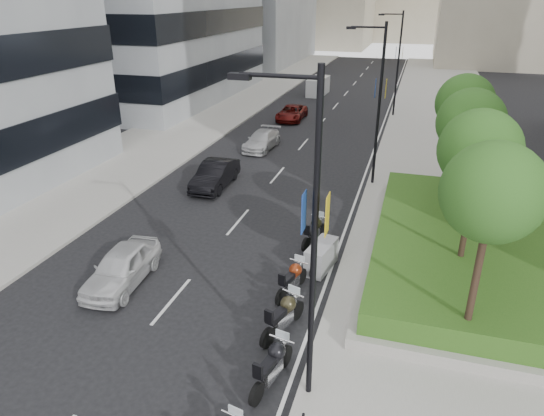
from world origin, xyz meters
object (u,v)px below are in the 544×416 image
at_px(lamp_post_1, 377,98).
at_px(motorcycle_6, 314,231).
at_px(lamp_post_2, 397,59).
at_px(car_b, 215,175).
at_px(motorcycle_4, 292,279).
at_px(car_d, 292,113).
at_px(car_a, 122,267).
at_px(car_c, 262,140).
at_px(delivery_van, 318,87).
at_px(motorcycle_5, 321,257).
at_px(motorcycle_2, 273,365).
at_px(motorcycle_3, 284,315).
at_px(lamp_post_0, 308,233).

distance_m(lamp_post_1, motorcycle_6, 9.39).
bearing_deg(lamp_post_2, car_b, -112.20).
distance_m(motorcycle_4, car_d, 27.21).
relative_size(car_a, car_c, 0.96).
relative_size(motorcycle_6, delivery_van, 0.50).
distance_m(motorcycle_5, car_b, 10.60).
bearing_deg(car_c, motorcycle_6, -61.01).
distance_m(motorcycle_6, car_b, 8.65).
bearing_deg(motorcycle_2, motorcycle_3, 19.64).
xyz_separation_m(lamp_post_1, motorcycle_3, (-1.25, -14.52, -4.41)).
height_order(motorcycle_4, delivery_van, delivery_van).
relative_size(lamp_post_0, car_b, 2.00).
distance_m(motorcycle_3, delivery_van, 41.29).
xyz_separation_m(lamp_post_1, motorcycle_6, (-1.61, -8.10, -4.46)).
height_order(lamp_post_1, lamp_post_2, same).
bearing_deg(motorcycle_2, car_b, 40.73).
distance_m(lamp_post_1, motorcycle_5, 11.20).
relative_size(motorcycle_3, motorcycle_4, 1.06).
distance_m(motorcycle_6, car_a, 8.32).
distance_m(motorcycle_2, car_a, 7.82).
distance_m(car_b, car_d, 17.01).
bearing_deg(motorcycle_2, car_c, 30.60).
relative_size(car_d, delivery_van, 1.03).
distance_m(lamp_post_2, car_c, 16.01).
height_order(car_c, car_d, car_d).
height_order(motorcycle_6, car_d, car_d).
xyz_separation_m(lamp_post_0, delivery_van, (-8.54, 43.12, -4.20)).
bearing_deg(motorcycle_3, delivery_van, 28.26).
relative_size(motorcycle_4, car_c, 0.51).
height_order(lamp_post_2, car_b, lamp_post_2).
height_order(lamp_post_0, delivery_van, lamp_post_0).
distance_m(lamp_post_2, delivery_van, 12.52).
height_order(lamp_post_1, car_c, lamp_post_1).
relative_size(motorcycle_2, car_a, 0.57).
distance_m(lamp_post_0, motorcycle_4, 6.70).
bearing_deg(car_a, lamp_post_1, 55.25).
distance_m(car_b, delivery_van, 29.05).
xyz_separation_m(car_a, car_b, (-0.56, 10.52, 0.03)).
relative_size(motorcycle_2, car_b, 0.53).
xyz_separation_m(motorcycle_5, car_a, (-7.13, -3.23, 0.15)).
bearing_deg(car_c, car_b, -89.86).
bearing_deg(motorcycle_6, motorcycle_4, -167.12).
height_order(motorcycle_2, car_b, car_b).
relative_size(motorcycle_3, motorcycle_6, 1.06).
relative_size(lamp_post_1, car_d, 1.96).
bearing_deg(lamp_post_2, motorcycle_3, -92.20).
xyz_separation_m(lamp_post_0, car_a, (-7.98, 3.55, -4.35)).
distance_m(lamp_post_2, motorcycle_5, 28.59).
xyz_separation_m(lamp_post_0, motorcycle_4, (-1.55, 4.75, -4.46)).
xyz_separation_m(motorcycle_4, car_a, (-6.44, -1.20, 0.11)).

